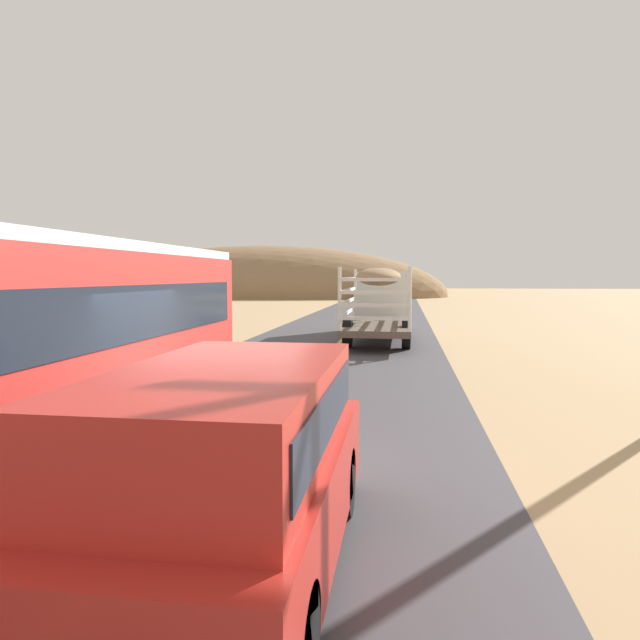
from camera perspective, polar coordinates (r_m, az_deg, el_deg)
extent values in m
plane|color=tan|center=(8.50, -9.98, -14.30)|extent=(240.00, 240.00, 0.00)
cube|color=#423F44|center=(8.49, -9.98, -14.24)|extent=(8.00, 120.00, 0.02)
cube|color=#D8CC4C|center=(8.49, -9.98, -14.16)|extent=(0.16, 117.60, 0.00)
cube|color=#B2261E|center=(5.42, -8.66, -17.55)|extent=(1.90, 4.60, 0.90)
cube|color=#B2261E|center=(5.02, -9.29, -9.14)|extent=(1.75, 3.59, 0.80)
cube|color=#192333|center=(5.01, -9.29, -8.92)|extent=(1.79, 3.22, 0.44)
cylinder|color=black|center=(7.03, -11.72, -14.93)|extent=(0.26, 0.76, 0.76)
cylinder|color=black|center=(6.67, 2.16, -15.91)|extent=(0.26, 0.76, 0.76)
cylinder|color=black|center=(4.70, -25.08, -25.58)|extent=(0.26, 0.76, 0.76)
cube|color=silver|center=(27.86, 6.39, 2.56)|extent=(2.50, 2.20, 2.20)
cube|color=#192333|center=(27.85, 6.39, 3.49)|extent=(2.53, 1.54, 0.70)
cube|color=brown|center=(22.54, 5.87, -0.67)|extent=(2.50, 6.40, 0.24)
cylinder|color=silver|center=(25.67, 3.55, 2.69)|extent=(0.12, 0.12, 2.20)
cylinder|color=silver|center=(25.58, 8.87, 2.64)|extent=(0.12, 0.12, 2.20)
cylinder|color=silver|center=(19.42, 1.97, 2.14)|extent=(0.12, 0.12, 2.20)
cylinder|color=silver|center=(19.30, 9.01, 2.07)|extent=(0.12, 0.12, 2.20)
cube|color=silver|center=(22.58, 2.81, 0.78)|extent=(0.08, 6.30, 0.12)
cube|color=silver|center=(22.47, 8.96, 0.71)|extent=(0.08, 6.30, 0.12)
cube|color=silver|center=(19.34, 5.46, 0.15)|extent=(2.40, 0.08, 0.12)
cube|color=silver|center=(22.56, 2.82, 1.90)|extent=(0.08, 6.30, 0.12)
cube|color=silver|center=(22.45, 8.98, 1.83)|extent=(0.08, 6.30, 0.12)
cube|color=silver|center=(19.32, 5.47, 1.45)|extent=(2.40, 0.08, 0.12)
cube|color=silver|center=(22.54, 2.82, 3.01)|extent=(0.08, 6.30, 0.12)
cube|color=silver|center=(22.43, 8.99, 2.96)|extent=(0.08, 6.30, 0.12)
cube|color=silver|center=(19.30, 5.48, 2.76)|extent=(2.40, 0.08, 0.12)
cube|color=silver|center=(22.53, 2.82, 4.13)|extent=(0.08, 6.30, 0.12)
cube|color=silver|center=(22.43, 9.00, 4.08)|extent=(0.08, 6.30, 0.12)
cube|color=silver|center=(19.29, 5.49, 4.06)|extent=(2.40, 0.08, 0.12)
ellipsoid|color=#8C6B4C|center=(22.45, 5.91, 4.34)|extent=(1.75, 3.84, 0.70)
cylinder|color=black|center=(27.99, 4.13, 0.02)|extent=(0.32, 1.10, 1.10)
cylinder|color=black|center=(27.91, 8.60, -0.03)|extent=(0.32, 1.10, 1.10)
cylinder|color=black|center=(21.36, 2.79, -1.34)|extent=(0.32, 1.10, 1.10)
cylinder|color=black|center=(21.26, 8.65, -1.41)|extent=(0.32, 1.10, 1.10)
cube|color=red|center=(8.75, -26.61, -2.60)|extent=(2.50, 10.00, 2.70)
cube|color=white|center=(8.70, -26.94, 6.79)|extent=(2.45, 9.80, 0.16)
cube|color=#192333|center=(8.71, -26.72, 0.49)|extent=(2.54, 9.20, 0.80)
cube|color=silver|center=(8.95, -26.35, -9.93)|extent=(2.53, 9.80, 0.36)
cylinder|color=black|center=(12.22, -21.88, -6.26)|extent=(0.30, 1.00, 1.00)
cylinder|color=black|center=(11.28, -12.11, -6.91)|extent=(0.30, 1.00, 1.00)
ellipsoid|color=gray|center=(39.81, -26.65, 0.45)|extent=(0.69, 0.65, 0.55)
ellipsoid|color=olive|center=(78.26, -6.00, 2.43)|extent=(50.55, 25.91, 13.63)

